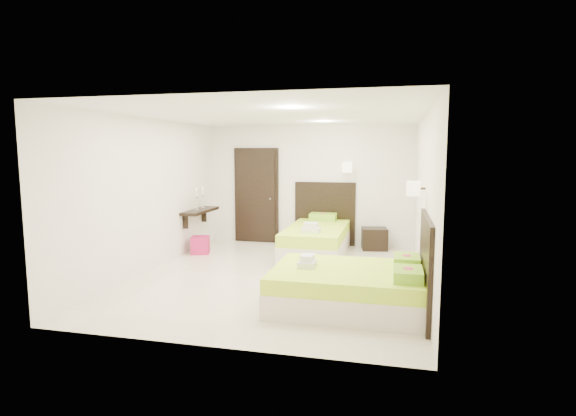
% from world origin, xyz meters
% --- Properties ---
extents(floor, '(5.50, 5.50, 0.00)m').
position_xyz_m(floor, '(0.00, 0.00, 0.00)').
color(floor, beige).
rests_on(floor, ground).
extents(bed_single, '(1.32, 2.21, 1.82)m').
position_xyz_m(bed_single, '(0.36, 1.73, 0.33)').
color(bed_single, beige).
rests_on(bed_single, ground).
extents(bed_double, '(1.98, 1.68, 1.63)m').
position_xyz_m(bed_double, '(1.34, -1.20, 0.29)').
color(bed_double, beige).
rests_on(bed_double, ground).
extents(nightstand, '(0.58, 0.53, 0.45)m').
position_xyz_m(nightstand, '(1.44, 2.48, 0.23)').
color(nightstand, black).
rests_on(nightstand, ground).
extents(ottoman, '(0.43, 0.43, 0.35)m').
position_xyz_m(ottoman, '(-1.95, 1.28, 0.17)').
color(ottoman, '#A21549').
rests_on(ottoman, ground).
extents(door, '(1.02, 0.15, 2.14)m').
position_xyz_m(door, '(-1.20, 2.70, 1.05)').
color(door, black).
rests_on(door, ground).
extents(console_shelf, '(0.35, 1.20, 0.78)m').
position_xyz_m(console_shelf, '(-2.08, 1.60, 0.82)').
color(console_shelf, black).
rests_on(console_shelf, ground).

